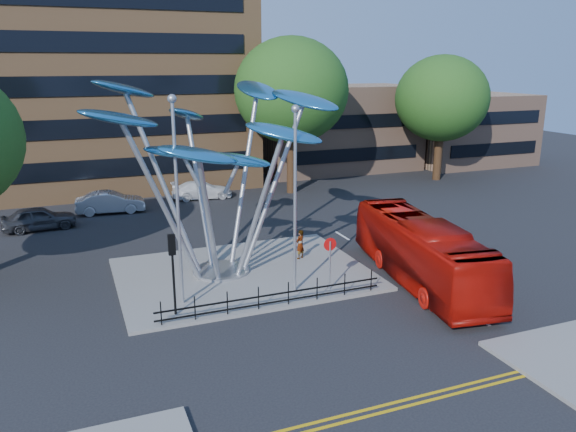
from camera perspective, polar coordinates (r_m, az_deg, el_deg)
name	(u,v)px	position (r m, az deg, el deg)	size (l,w,h in m)	color
ground	(311,322)	(23.05, 2.40, -10.76)	(120.00, 120.00, 0.00)	black
traffic_island	(243,274)	(27.86, -4.54, -5.87)	(12.00, 9.00, 0.15)	slate
double_yellow_near	(391,404)	(18.46, 10.40, -18.23)	(40.00, 0.12, 0.01)	gold
double_yellow_far	(396,409)	(18.26, 10.92, -18.69)	(40.00, 0.12, 0.01)	gold
brick_tower	(84,0)	(51.16, -20.00, 19.95)	(25.00, 15.00, 30.00)	#966941
low_building_near	(337,128)	(55.01, 5.00, 8.90)	(15.00, 8.00, 8.00)	#A57A61
low_building_far	(468,129)	(61.03, 17.83, 8.40)	(12.00, 8.00, 7.00)	#A57A61
tree_right	(291,90)	(44.13, 0.34, 12.63)	(8.80, 8.80, 12.11)	black
tree_far	(442,99)	(51.09, 15.36, 11.43)	(8.00, 8.00, 10.81)	black
leaf_sculpture	(214,135)	(26.55, -7.52, 8.16)	(12.72, 9.54, 9.51)	#9EA0A5
street_lamp_left	(177,184)	(23.22, -11.25, 3.17)	(0.36, 0.36, 8.80)	#9EA0A5
street_lamp_right	(295,184)	(24.18, 0.73, 3.31)	(0.36, 0.36, 8.30)	#9EA0A5
traffic_light_island	(172,257)	(22.92, -11.66, -4.14)	(0.28, 0.18, 3.42)	black
no_entry_sign_island	(330,255)	(25.24, 4.28, -3.94)	(0.60, 0.10, 2.45)	#9EA0A5
pedestrian_railing_front	(274,298)	(23.91, -1.47, -8.30)	(10.00, 0.06, 1.00)	black
red_bus	(421,251)	(27.27, 13.37, -3.49)	(2.56, 10.94, 3.05)	#AE0F08
pedestrian	(300,244)	(29.42, 1.24, -2.89)	(0.57, 0.37, 1.56)	gray
parked_car_left	(39,218)	(38.28, -23.99, -0.21)	(1.76, 4.36, 1.49)	#393B40
parked_car_mid	(110,202)	(40.78, -17.59, 1.33)	(1.60, 4.60, 1.52)	#B5B9BD
parked_car_right	(202,190)	(43.59, -8.74, 2.63)	(1.87, 4.59, 1.33)	white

